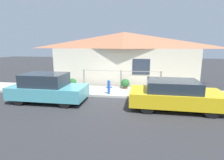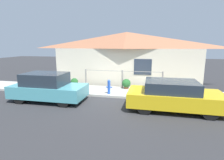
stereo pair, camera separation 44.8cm
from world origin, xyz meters
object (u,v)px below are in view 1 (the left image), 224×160
object	(u,v)px
car_left	(48,88)
fire_hydrant	(109,87)
car_right	(175,95)
potted_plant_near_hydrant	(125,83)
potted_plant_by_fence	(73,82)

from	to	relation	value
car_left	fire_hydrant	distance (m)	3.12
car_right	car_left	bearing A→B (deg)	-179.40
car_right	fire_hydrant	bearing A→B (deg)	155.83
car_right	potted_plant_near_hydrant	bearing A→B (deg)	131.10
fire_hydrant	potted_plant_near_hydrant	size ratio (longest dim) A/B	1.30
car_left	potted_plant_near_hydrant	xyz separation A→B (m)	(3.53, 2.79, -0.24)
potted_plant_near_hydrant	potted_plant_by_fence	bearing A→B (deg)	-174.94
car_left	car_right	bearing A→B (deg)	-0.37
car_right	potted_plant_near_hydrant	xyz separation A→B (m)	(-2.38, 2.79, -0.20)
car_right	potted_plant_by_fence	size ratio (longest dim) A/B	6.73
potted_plant_near_hydrant	potted_plant_by_fence	distance (m)	3.27
fire_hydrant	car_right	bearing A→B (deg)	-24.76
car_right	potted_plant_near_hydrant	world-z (taller)	car_right
car_right	fire_hydrant	world-z (taller)	car_right
potted_plant_by_fence	potted_plant_near_hydrant	bearing A→B (deg)	5.06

